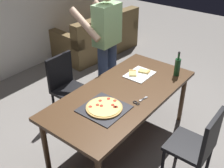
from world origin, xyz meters
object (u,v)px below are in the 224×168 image
Objects in this scene: wine_bottle at (177,67)px; kitchen_scissors at (139,101)px; person_serving_pizza at (106,40)px; pepperoni_pizza_on_tray at (104,108)px; dining_table at (122,97)px; couch at (98,39)px; chair_near_camera at (198,144)px; chair_far_side at (66,84)px.

wine_bottle is 1.60× the size of kitchen_scissors.
pepperoni_pizza_on_tray is at bearing -142.06° from person_serving_pizza.
wine_bottle is (0.13, -1.02, -0.13)m from person_serving_pizza.
kitchen_scissors reaches higher than dining_table.
couch is at bearing 46.37° from dining_table.
dining_table is 0.39m from pepperoni_pizza_on_tray.
wine_bottle is at bearing 41.21° from chair_near_camera.
chair_far_side is 2.18m from couch.
pepperoni_pizza_on_tray is 2.21× the size of kitchen_scissors.
person_serving_pizza is 4.01× the size of pepperoni_pizza_on_tray.
chair_far_side is at bearing -151.00° from couch.
dining_table is 0.95m from chair_near_camera.
chair_near_camera reaches higher than pepperoni_pizza_on_tray.
chair_far_side is at bearing 90.00° from dining_table.
pepperoni_pizza_on_tray is (-0.38, -0.04, 0.08)m from dining_table.
person_serving_pizza reaches higher than dining_table.
wine_bottle reaches higher than couch.
chair_far_side is (0.00, 1.87, 0.00)m from chair_near_camera.
chair_near_camera is 1.00× the size of chair_far_side.
person_serving_pizza is at bearing 97.35° from wine_bottle.
couch is at bearing 29.00° from chair_far_side.
couch is 1.94m from person_serving_pizza.
kitchen_scissors is at bearing -32.36° from pepperoni_pizza_on_tray.
kitchen_scissors is (-0.65, -0.97, -0.24)m from person_serving_pizza.
couch reaches higher than kitchen_scissors.
kitchen_scissors is at bearing -92.35° from chair_far_side.
chair_far_side reaches higher than dining_table.
person_serving_pizza is 1.19m from kitchen_scissors.
chair_far_side is 4.56× the size of kitchen_scissors.
couch is at bearing 41.79° from pepperoni_pizza_on_tray.
pepperoni_pizza_on_tray is (-0.38, 0.89, 0.25)m from chair_near_camera.
couch is at bearing 44.40° from person_serving_pizza.
chair_far_side is (0.00, 0.94, -0.17)m from dining_table.
chair_near_camera is 2.85× the size of wine_bottle.
wine_bottle is at bearing -3.56° from kitchen_scissors.
person_serving_pizza is at bearing 56.27° from kitchen_scissors.
chair_near_camera is 1.00m from pepperoni_pizza_on_tray.
dining_table is 0.99m from person_serving_pizza.
chair_near_camera reaches higher than kitchen_scissors.
couch is (1.89, 1.05, -0.21)m from chair_far_side.
wine_bottle reaches higher than chair_near_camera.
person_serving_pizza is (0.60, 1.65, 0.49)m from chair_near_camera.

